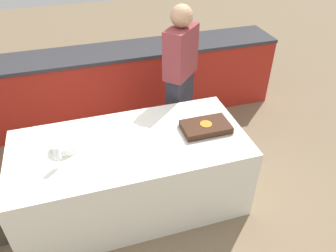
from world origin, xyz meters
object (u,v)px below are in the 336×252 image
object	(u,v)px
plate_stack	(65,145)
person_cutting_cake	(180,82)
cake	(206,127)
wine_glass	(57,154)

from	to	relation	value
plate_stack	person_cutting_cake	size ratio (longest dim) A/B	0.14
cake	plate_stack	size ratio (longest dim) A/B	2.03
wine_glass	person_cutting_cake	world-z (taller)	person_cutting_cake
plate_stack	person_cutting_cake	xyz separation A→B (m)	(1.21, 0.63, 0.08)
cake	person_cutting_cake	world-z (taller)	person_cutting_cake
cake	plate_stack	world-z (taller)	plate_stack
plate_stack	person_cutting_cake	distance (m)	1.36
person_cutting_cake	plate_stack	bearing A→B (deg)	-17.29
cake	plate_stack	bearing A→B (deg)	175.47
cake	plate_stack	xyz separation A→B (m)	(-1.21, 0.10, 0.00)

